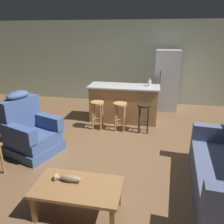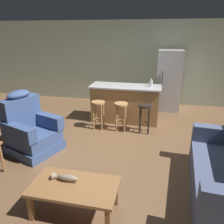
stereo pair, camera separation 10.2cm
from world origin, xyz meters
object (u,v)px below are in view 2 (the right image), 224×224
bar_stool_right (145,113)px  refrigerator (169,81)px  coffee_table (74,189)px  kitchen_island (125,103)px  recliner_near_lamp (31,131)px  fish_figurine (65,178)px  bar_stool_left (98,110)px  bottle_tall_green (151,83)px  bar_stool_middle (121,112)px

bar_stool_right → refrigerator: (0.55, 1.83, 0.41)m
coffee_table → kitchen_island: (0.13, 3.29, 0.11)m
recliner_near_lamp → refrigerator: 4.14m
bar_stool_right → fish_figurine: bearing=-107.8°
bar_stool_right → refrigerator: 1.95m
bar_stool_left → coffee_table: bearing=-81.0°
refrigerator → bottle_tall_green: bearing=-112.6°
fish_figurine → bar_stool_right: bearing=72.2°
recliner_near_lamp → bar_stool_left: 1.65m
bar_stool_right → recliner_near_lamp: bearing=-148.1°
coffee_table → refrigerator: 4.68m
fish_figurine → refrigerator: bearing=72.7°
bar_stool_middle → refrigerator: 2.17m
coffee_table → fish_figurine: 0.19m
bar_stool_right → bottle_tall_green: 0.89m
recliner_near_lamp → bar_stool_right: bearing=52.0°
bar_stool_middle → kitchen_island: bearing=90.3°
kitchen_island → bottle_tall_green: bottle_tall_green is taller
bar_stool_right → bar_stool_middle: bearing=180.0°
bar_stool_middle → coffee_table: bearing=-92.9°
refrigerator → bar_stool_left: bearing=-132.2°
fish_figurine → bar_stool_middle: bearing=83.9°
coffee_table → bar_stool_middle: (0.13, 2.66, 0.11)m
bar_stool_right → bottle_tall_green: bottle_tall_green is taller
recliner_near_lamp → bottle_tall_green: 3.03m
coffee_table → recliner_near_lamp: recliner_near_lamp is taller
bar_stool_left → refrigerator: (1.66, 1.83, 0.41)m
coffee_table → bar_stool_right: bar_stool_right is taller
fish_figurine → recliner_near_lamp: 1.81m
kitchen_island → bottle_tall_green: size_ratio=8.96×
kitchen_island → bar_stool_middle: size_ratio=2.65×
kitchen_island → bar_stool_middle: bearing=-89.7°
bottle_tall_green → bar_stool_right: bearing=-96.1°
bottle_tall_green → recliner_near_lamp: bearing=-137.4°
bar_stool_left → bottle_tall_green: bottle_tall_green is taller
fish_figurine → bar_stool_left: size_ratio=0.50×
bar_stool_middle → recliner_near_lamp: bearing=-139.9°
fish_figurine → bar_stool_middle: (0.28, 2.59, 0.01)m
fish_figurine → bottle_tall_green: (0.91, 3.29, 0.56)m
fish_figurine → bar_stool_right: size_ratio=0.50×
recliner_near_lamp → bar_stool_right: 2.49m
fish_figurine → bar_stool_right: bar_stool_right is taller
coffee_table → bottle_tall_green: 3.50m
coffee_table → bar_stool_right: 2.75m
bar_stool_left → bottle_tall_green: (1.19, 0.70, 0.55)m
coffee_table → recliner_near_lamp: bearing=136.7°
bar_stool_middle → bar_stool_left: bearing=180.0°
bar_stool_middle → bottle_tall_green: bearing=47.9°
kitchen_island → bar_stool_left: size_ratio=2.65×
kitchen_island → refrigerator: refrigerator is taller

